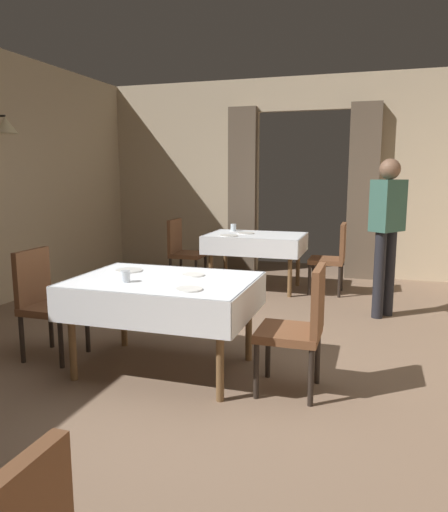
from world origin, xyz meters
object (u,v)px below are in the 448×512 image
(chair_mid_right, at_px, (301,324))
(glass_mid_d, at_px, (125,276))
(dining_table_far, at_px, (256,241))
(glass_far_c, at_px, (233,227))
(chair_far_right, at_px, (333,255))
(plate_far_b, at_px, (229,236))
(chair_mid_left, at_px, (45,298))
(chair_far_left, at_px, (183,249))
(plate_mid_a, at_px, (193,275))
(person_waiter_by_doorway, at_px, (387,224))
(plate_mid_c, at_px, (189,289))
(plate_mid_b, at_px, (129,270))
(plate_far_a, at_px, (246,233))
(dining_table_mid, at_px, (164,290))

(chair_mid_right, relative_size, glass_mid_d, 10.67)
(dining_table_far, relative_size, glass_far_c, 12.57)
(chair_far_right, distance_m, glass_far_c, 1.48)
(plate_far_b, distance_m, glass_far_c, 0.57)
(glass_mid_d, distance_m, plate_far_b, 2.86)
(chair_mid_left, height_order, chair_far_left, same)
(chair_mid_right, bearing_deg, plate_mid_a, 163.56)
(plate_far_b, bearing_deg, dining_table_far, 44.64)
(chair_far_left, bearing_deg, glass_mid_d, -75.59)
(chair_far_left, bearing_deg, plate_far_b, -15.58)
(plate_far_b, height_order, person_waiter_by_doorway, person_waiter_by_doorway)
(chair_mid_left, distance_m, chair_far_left, 2.91)
(chair_mid_right, height_order, glass_far_c, chair_mid_right)
(chair_mid_left, bearing_deg, glass_far_c, 77.52)
(chair_far_left, bearing_deg, chair_mid_left, -91.50)
(dining_table_far, bearing_deg, plate_mid_c, -84.63)
(chair_far_left, distance_m, plate_mid_b, 2.76)
(chair_mid_right, distance_m, plate_mid_c, 0.83)
(chair_mid_left, xyz_separation_m, plate_mid_c, (1.42, -0.25, 0.24))
(plate_far_a, bearing_deg, chair_mid_right, -68.35)
(plate_mid_a, bearing_deg, chair_mid_right, -16.44)
(plate_mid_b, bearing_deg, plate_mid_c, -32.86)
(chair_mid_right, bearing_deg, plate_far_b, 116.41)
(plate_mid_a, xyz_separation_m, plate_far_b, (-0.45, 2.48, 0.00))
(plate_far_a, distance_m, plate_far_b, 0.35)
(dining_table_mid, height_order, chair_mid_right, chair_mid_right)
(plate_mid_c, bearing_deg, chair_far_right, 77.36)
(chair_mid_right, height_order, plate_mid_c, chair_mid_right)
(dining_table_far, relative_size, plate_mid_a, 7.12)
(plate_mid_a, xyz_separation_m, person_waiter_by_doorway, (1.51, 1.90, 0.27))
(chair_mid_left, xyz_separation_m, plate_mid_b, (0.69, 0.22, 0.24))
(dining_table_mid, distance_m, glass_far_c, 3.24)
(plate_mid_a, distance_m, glass_mid_d, 0.55)
(chair_far_right, height_order, plate_mid_a, chair_far_right)
(glass_mid_d, xyz_separation_m, glass_far_c, (-0.14, 3.42, 0.01))
(chair_far_left, height_order, glass_mid_d, chair_far_left)
(chair_far_right, bearing_deg, dining_table_mid, -109.56)
(chair_mid_right, height_order, chair_far_right, same)
(dining_table_mid, height_order, plate_far_b, plate_far_b)
(dining_table_far, bearing_deg, plate_far_b, -135.36)
(plate_mid_b, bearing_deg, dining_table_far, 81.26)
(plate_mid_a, bearing_deg, chair_mid_left, -170.44)
(dining_table_mid, height_order, plate_mid_a, plate_mid_a)
(chair_far_left, xyz_separation_m, plate_mid_b, (0.61, -2.68, 0.24))
(plate_mid_b, bearing_deg, chair_far_right, 62.33)
(plate_mid_a, height_order, person_waiter_by_doorway, person_waiter_by_doorway)
(glass_far_c, bearing_deg, plate_far_b, -80.18)
(plate_mid_b, bearing_deg, glass_far_c, 89.36)
(chair_mid_right, distance_m, person_waiter_by_doorway, 2.30)
(dining_table_far, distance_m, glass_mid_d, 3.17)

